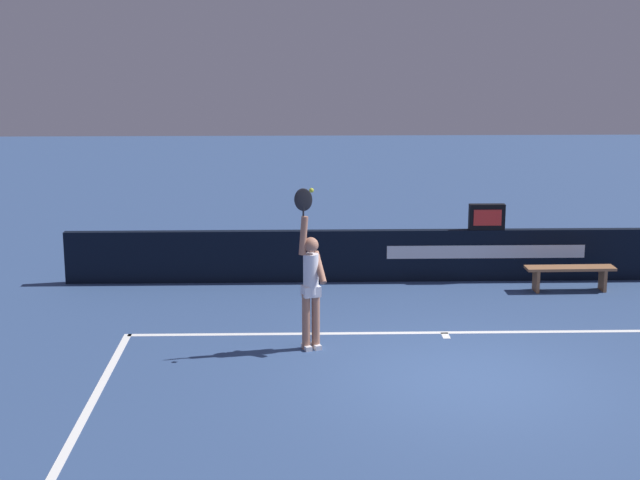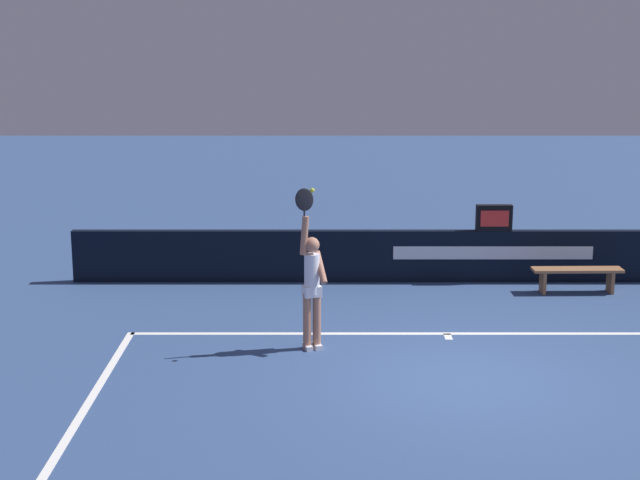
% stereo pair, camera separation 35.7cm
% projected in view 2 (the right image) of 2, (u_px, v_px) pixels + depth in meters
% --- Properties ---
extents(ground_plane, '(60.00, 60.00, 0.00)m').
position_uv_depth(ground_plane, '(465.00, 380.00, 13.42)').
color(ground_plane, '#314A78').
extents(court_lines, '(10.15, 5.78, 0.00)m').
position_uv_depth(court_lines, '(473.00, 400.00, 12.67)').
color(court_lines, white).
rests_on(court_lines, ground).
extents(back_wall, '(13.41, 0.19, 0.99)m').
position_uv_depth(back_wall, '(425.00, 256.00, 18.45)').
color(back_wall, black).
rests_on(back_wall, ground).
extents(speed_display, '(0.68, 0.17, 0.49)m').
position_uv_depth(speed_display, '(493.00, 218.00, 18.29)').
color(speed_display, black).
rests_on(speed_display, back_wall).
extents(tennis_player, '(0.51, 0.43, 2.49)m').
position_uv_depth(tennis_player, '(311.00, 283.00, 14.49)').
color(tennis_player, '#AA7159').
rests_on(tennis_player, ground).
extents(tennis_ball, '(0.07, 0.07, 0.07)m').
position_uv_depth(tennis_ball, '(311.00, 190.00, 14.04)').
color(tennis_ball, '#CDDA32').
extents(courtside_bench_near, '(1.64, 0.39, 0.46)m').
position_uv_depth(courtside_bench_near, '(576.00, 274.00, 17.70)').
color(courtside_bench_near, '#956440').
rests_on(courtside_bench_near, ground).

